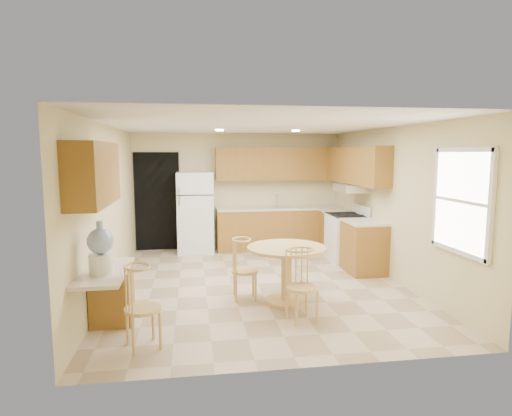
{
  "coord_description": "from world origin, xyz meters",
  "views": [
    {
      "loc": [
        -1.0,
        -6.57,
        2.08
      ],
      "look_at": [
        0.03,
        0.3,
        1.19
      ],
      "focal_mm": 30.0,
      "sensor_mm": 36.0,
      "label": 1
    }
  ],
  "objects": [
    {
      "name": "upper_cab_left",
      "position": [
        -2.08,
        -1.6,
        1.85
      ],
      "size": [
        0.33,
        1.4,
        0.7
      ],
      "primitive_type": "cube",
      "color": "olive",
      "rests_on": "wall_left"
    },
    {
      "name": "desk_top",
      "position": [
        -2.0,
        -1.7,
        0.75
      ],
      "size": [
        0.5,
        1.2,
        0.04
      ],
      "primitive_type": "cube",
      "color": "beige",
      "rests_on": "desk_pedestal"
    },
    {
      "name": "upper_cab_back",
      "position": [
        0.88,
        2.58,
        1.85
      ],
      "size": [
        2.75,
        0.33,
        0.7
      ],
      "primitive_type": "cube",
      "color": "olive",
      "rests_on": "wall_back"
    },
    {
      "name": "stove",
      "position": [
        1.92,
        1.18,
        0.47
      ],
      "size": [
        0.65,
        0.76,
        1.09
      ],
      "color": "white",
      "rests_on": "floor"
    },
    {
      "name": "wall_front",
      "position": [
        0.0,
        -2.75,
        1.25
      ],
      "size": [
        4.5,
        0.02,
        2.5
      ],
      "primitive_type": "cube",
      "color": "#C9BC88",
      "rests_on": "floor"
    },
    {
      "name": "sink",
      "position": [
        0.85,
        2.45,
        0.91
      ],
      "size": [
        0.78,
        0.44,
        0.01
      ],
      "primitive_type": "cube",
      "color": "silver",
      "rests_on": "counter_back"
    },
    {
      "name": "wall_left",
      "position": [
        -2.25,
        0.0,
        1.25
      ],
      "size": [
        0.02,
        5.5,
        2.5
      ],
      "primitive_type": "cube",
      "color": "#C9BC88",
      "rests_on": "floor"
    },
    {
      "name": "base_cab_right_b",
      "position": [
        1.95,
        0.4,
        0.43
      ],
      "size": [
        0.6,
        0.8,
        0.87
      ],
      "primitive_type": "cube",
      "color": "olive",
      "rests_on": "floor"
    },
    {
      "name": "wall_back",
      "position": [
        0.0,
        2.75,
        1.25
      ],
      "size": [
        4.5,
        0.02,
        2.5
      ],
      "primitive_type": "cube",
      "color": "#C9BC88",
      "rests_on": "floor"
    },
    {
      "name": "upper_cab_right",
      "position": [
        2.08,
        1.21,
        1.85
      ],
      "size": [
        0.33,
        2.42,
        0.7
      ],
      "primitive_type": "cube",
      "color": "olive",
      "rests_on": "wall_right"
    },
    {
      "name": "chair_table_b",
      "position": [
        0.31,
        -1.68,
        0.55
      ],
      "size": [
        0.4,
        0.41,
        0.9
      ],
      "rotation": [
        0.0,
        0.0,
        3.36
      ],
      "color": "tan",
      "rests_on": "floor"
    },
    {
      "name": "can_light_b",
      "position": [
        0.9,
        1.2,
        2.48
      ],
      "size": [
        0.14,
        0.14,
        0.02
      ],
      "primitive_type": "cylinder",
      "color": "white",
      "rests_on": "ceiling"
    },
    {
      "name": "base_cab_back",
      "position": [
        0.88,
        2.45,
        0.43
      ],
      "size": [
        2.75,
        0.6,
        0.87
      ],
      "primitive_type": "cube",
      "color": "olive",
      "rests_on": "floor"
    },
    {
      "name": "counter_right_b",
      "position": [
        1.95,
        0.4,
        0.89
      ],
      "size": [
        0.63,
        0.8,
        0.04
      ],
      "primitive_type": "cube",
      "color": "beige",
      "rests_on": "base_cab_right_b"
    },
    {
      "name": "ceiling",
      "position": [
        0.0,
        0.0,
        2.5
      ],
      "size": [
        4.5,
        5.5,
        0.02
      ],
      "primitive_type": "cube",
      "color": "white",
      "rests_on": "wall_back"
    },
    {
      "name": "dining_table",
      "position": [
        0.26,
        -0.95,
        0.53
      ],
      "size": [
        1.09,
        1.09,
        0.8
      ],
      "rotation": [
        0.0,
        0.0,
        0.07
      ],
      "color": "tan",
      "rests_on": "floor"
    },
    {
      "name": "counter_right_a",
      "position": [
        1.95,
        1.85,
        0.89
      ],
      "size": [
        0.63,
        0.59,
        0.04
      ],
      "primitive_type": "cube",
      "color": "beige",
      "rests_on": "base_cab_right_a"
    },
    {
      "name": "base_cab_right_a",
      "position": [
        1.95,
        1.85,
        0.43
      ],
      "size": [
        0.6,
        0.59,
        0.87
      ],
      "primitive_type": "cube",
      "color": "olive",
      "rests_on": "floor"
    },
    {
      "name": "chair_desk",
      "position": [
        -1.55,
        -2.14,
        0.55
      ],
      "size": [
        0.4,
        0.51,
        0.9
      ],
      "rotation": [
        0.0,
        0.0,
        -1.22
      ],
      "color": "tan",
      "rests_on": "floor"
    },
    {
      "name": "wall_right",
      "position": [
        2.25,
        0.0,
        1.25
      ],
      "size": [
        0.02,
        5.5,
        2.5
      ],
      "primitive_type": "cube",
      "color": "#C9BC88",
      "rests_on": "floor"
    },
    {
      "name": "refrigerator",
      "position": [
        -0.95,
        2.4,
        0.84
      ],
      "size": [
        0.74,
        0.73,
        1.69
      ],
      "color": "white",
      "rests_on": "floor"
    },
    {
      "name": "desk_pedestal",
      "position": [
        -2.0,
        -1.32,
        0.36
      ],
      "size": [
        0.48,
        0.42,
        0.72
      ],
      "primitive_type": "cube",
      "color": "olive",
      "rests_on": "floor"
    },
    {
      "name": "can_light_a",
      "position": [
        -0.5,
        1.2,
        2.48
      ],
      "size": [
        0.14,
        0.14,
        0.02
      ],
      "primitive_type": "cylinder",
      "color": "white",
      "rests_on": "ceiling"
    },
    {
      "name": "chair_table_a",
      "position": [
        -0.29,
        -0.78,
        0.53
      ],
      "size": [
        0.38,
        0.5,
        0.87
      ],
      "rotation": [
        0.0,
        0.0,
        -1.59
      ],
      "color": "tan",
      "rests_on": "floor"
    },
    {
      "name": "window",
      "position": [
        2.23,
        -1.85,
        1.5
      ],
      "size": [
        0.06,
        1.12,
        1.3
      ],
      "color": "white",
      "rests_on": "wall_right"
    },
    {
      "name": "doorway",
      "position": [
        -1.75,
        2.73,
        1.05
      ],
      "size": [
        0.9,
        0.02,
        2.1
      ],
      "primitive_type": "cube",
      "color": "black",
      "rests_on": "floor"
    },
    {
      "name": "floor",
      "position": [
        0.0,
        0.0,
        0.0
      ],
      "size": [
        5.5,
        5.5,
        0.0
      ],
      "primitive_type": "plane",
      "color": "#C4AC8E",
      "rests_on": "ground"
    },
    {
      "name": "water_crock",
      "position": [
        -2.0,
        -1.83,
        1.03
      ],
      "size": [
        0.28,
        0.28,
        0.58
      ],
      "color": "white",
      "rests_on": "desk_top"
    },
    {
      "name": "counter_back",
      "position": [
        0.88,
        2.45,
        0.89
      ],
      "size": [
        2.75,
        0.63,
        0.04
      ],
      "primitive_type": "cube",
      "color": "beige",
      "rests_on": "base_cab_back"
    },
    {
      "name": "range_hood",
      "position": [
        2.0,
        1.18,
        1.42
      ],
      "size": [
        0.5,
        0.76,
        0.14
      ],
      "primitive_type": "cube",
      "color": "silver",
      "rests_on": "upper_cab_right"
    }
  ]
}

